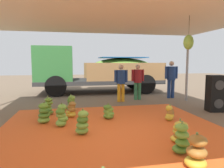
% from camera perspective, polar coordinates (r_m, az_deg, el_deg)
% --- Properties ---
extents(ground_plane, '(40.00, 40.00, 0.00)m').
position_cam_1_polar(ground_plane, '(7.65, -3.86, -6.11)').
color(ground_plane, brown).
extents(tarp_orange, '(5.44, 5.45, 0.01)m').
position_cam_1_polar(tarp_orange, '(4.79, 0.75, -13.52)').
color(tarp_orange, '#E05B23').
rests_on(tarp_orange, ground).
extents(tent_canopy, '(8.00, 7.00, 2.81)m').
position_cam_1_polar(tent_canopy, '(4.57, 1.17, 20.17)').
color(tent_canopy, '#9EA0A5').
rests_on(tent_canopy, ground).
extents(banana_bunch_1, '(0.38, 0.36, 0.51)m').
position_cam_1_polar(banana_bunch_1, '(6.09, -11.42, -7.17)').
color(banana_bunch_1, gold).
rests_on(banana_bunch_1, tarp_orange).
extents(banana_bunch_2, '(0.41, 0.39, 0.44)m').
position_cam_1_polar(banana_bunch_2, '(5.83, -0.99, -7.92)').
color(banana_bunch_2, '#60932D').
rests_on(banana_bunch_2, tarp_orange).
extents(banana_bunch_3, '(0.40, 0.37, 0.60)m').
position_cam_1_polar(banana_bunch_3, '(5.29, -14.08, -8.74)').
color(banana_bunch_3, '#75A83D').
rests_on(banana_bunch_3, tarp_orange).
extents(banana_bunch_4, '(0.44, 0.44, 0.48)m').
position_cam_1_polar(banana_bunch_4, '(4.40, 18.69, -12.83)').
color(banana_bunch_4, gold).
rests_on(banana_bunch_4, tarp_orange).
extents(banana_bunch_5, '(0.43, 0.44, 0.58)m').
position_cam_1_polar(banana_bunch_5, '(6.60, -17.63, -6.09)').
color(banana_bunch_5, '#518428').
rests_on(banana_bunch_5, tarp_orange).
extents(banana_bunch_7, '(0.47, 0.47, 0.57)m').
position_cam_1_polar(banana_bunch_7, '(3.45, 22.81, -17.59)').
color(banana_bunch_7, gold).
rests_on(banana_bunch_7, tarp_orange).
extents(banana_bunch_8, '(0.35, 0.33, 0.46)m').
position_cam_1_polar(banana_bunch_8, '(5.86, 16.04, -7.98)').
color(banana_bunch_8, gold).
rests_on(banana_bunch_8, tarp_orange).
extents(banana_bunch_9, '(0.39, 0.39, 0.57)m').
position_cam_1_polar(banana_bunch_9, '(5.72, -18.72, -7.97)').
color(banana_bunch_9, '#75A83D').
rests_on(banana_bunch_9, tarp_orange).
extents(banana_bunch_10, '(0.35, 0.36, 0.59)m').
position_cam_1_polar(banana_bunch_10, '(3.88, 19.07, -14.65)').
color(banana_bunch_10, '#518428').
rests_on(banana_bunch_10, tarp_orange).
extents(banana_bunch_11, '(0.40, 0.40, 0.58)m').
position_cam_1_polar(banana_bunch_11, '(4.63, -8.37, -10.93)').
color(banana_bunch_11, '#75A83D').
rests_on(banana_bunch_11, tarp_orange).
extents(banana_bunch_12, '(0.43, 0.42, 0.55)m').
position_cam_1_polar(banana_bunch_12, '(6.89, -11.47, -5.44)').
color(banana_bunch_12, '#518428').
rests_on(banana_bunch_12, tarp_orange).
extents(cargo_truck_main, '(6.61, 2.53, 2.40)m').
position_cam_1_polar(cargo_truck_main, '(10.98, -4.63, 4.05)').
color(cargo_truck_main, '#2D2D2D').
rests_on(cargo_truck_main, ground).
extents(worker_0, '(0.56, 0.34, 1.53)m').
position_cam_1_polar(worker_0, '(8.29, 2.56, 1.10)').
color(worker_0, orange).
rests_on(worker_0, ground).
extents(worker_1, '(0.56, 0.34, 1.54)m').
position_cam_1_polar(worker_1, '(8.80, 7.30, 1.37)').
color(worker_1, '#337A4C').
rests_on(worker_1, ground).
extents(worker_2, '(0.62, 0.38, 1.68)m').
position_cam_1_polar(worker_2, '(9.54, 16.42, 2.04)').
color(worker_2, navy).
rests_on(worker_2, ground).
extents(speaker_stack, '(0.52, 0.46, 1.20)m').
position_cam_1_polar(speaker_stack, '(7.46, 27.13, -2.38)').
color(speaker_stack, black).
rests_on(speaker_stack, ground).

